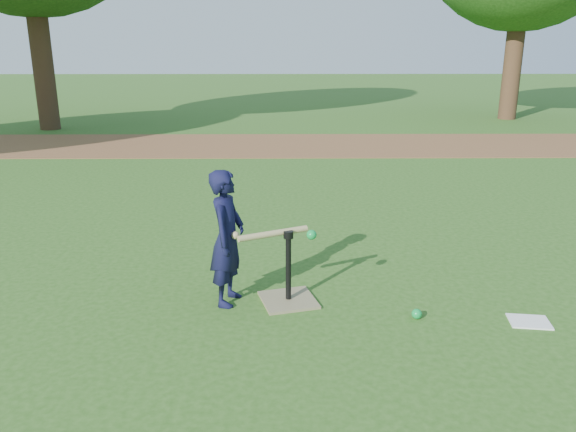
{
  "coord_description": "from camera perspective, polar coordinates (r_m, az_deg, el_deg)",
  "views": [
    {
      "loc": [
        -0.06,
        -4.45,
        2.03
      ],
      "look_at": [
        -0.02,
        0.11,
        0.65
      ],
      "focal_mm": 35.0,
      "sensor_mm": 36.0,
      "label": 1
    }
  ],
  "objects": [
    {
      "name": "swing_action",
      "position": [
        4.46,
        -1.09,
        -1.84
      ],
      "size": [
        0.67,
        0.31,
        0.08
      ],
      "color": "tan",
      "rests_on": "ground"
    },
    {
      "name": "child",
      "position": [
        4.53,
        -6.19,
        -2.23
      ],
      "size": [
        0.35,
        0.45,
        1.12
      ],
      "primitive_type": "imported",
      "rotation": [
        0.0,
        0.0,
        1.35
      ],
      "color": "black",
      "rests_on": "ground"
    },
    {
      "name": "ground",
      "position": [
        4.89,
        0.23,
        -7.66
      ],
      "size": [
        80.0,
        80.0,
        0.0
      ],
      "primitive_type": "plane",
      "color": "#285116",
      "rests_on": "ground"
    },
    {
      "name": "wiffle_ball_ground",
      "position": [
        4.53,
        12.94,
        -9.67
      ],
      "size": [
        0.08,
        0.08,
        0.08
      ],
      "primitive_type": "sphere",
      "color": "#0D933A",
      "rests_on": "ground"
    },
    {
      "name": "dirt_strip",
      "position": [
        12.12,
        -0.27,
        7.24
      ],
      "size": [
        24.0,
        3.0,
        0.01
      ],
      "primitive_type": "cube",
      "color": "brown",
      "rests_on": "ground"
    },
    {
      "name": "batting_tee",
      "position": [
        4.67,
        0.04,
        -7.42
      ],
      "size": [
        0.53,
        0.53,
        0.61
      ],
      "color": "#837753",
      "rests_on": "ground"
    },
    {
      "name": "clipboard",
      "position": [
        4.76,
        23.31,
        -9.82
      ],
      "size": [
        0.33,
        0.27,
        0.01
      ],
      "primitive_type": "cube",
      "rotation": [
        0.0,
        0.0,
        -0.14
      ],
      "color": "white",
      "rests_on": "ground"
    }
  ]
}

